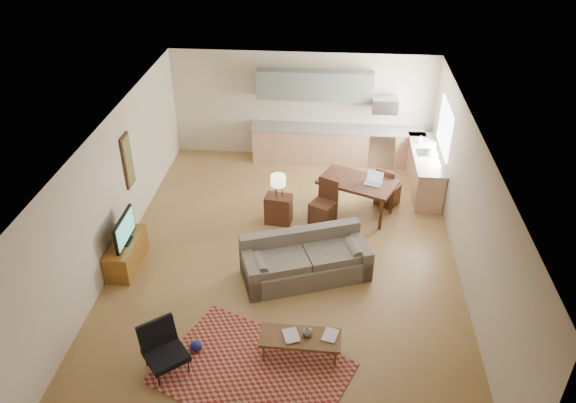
# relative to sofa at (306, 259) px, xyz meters

# --- Properties ---
(room) EXTENTS (9.00, 9.00, 9.00)m
(room) POSITION_rel_sofa_xyz_m (-0.39, 0.46, 0.93)
(room) COLOR olive
(room) RESTS_ON ground
(kitchen_counter_back) EXTENTS (4.26, 0.64, 0.92)m
(kitchen_counter_back) POSITION_rel_sofa_xyz_m (0.51, 4.64, 0.04)
(kitchen_counter_back) COLOR tan
(kitchen_counter_back) RESTS_ON ground
(kitchen_counter_right) EXTENTS (0.64, 2.26, 0.92)m
(kitchen_counter_right) POSITION_rel_sofa_xyz_m (2.54, 3.46, 0.04)
(kitchen_counter_right) COLOR tan
(kitchen_counter_right) RESTS_ON ground
(kitchen_range) EXTENTS (0.62, 0.62, 0.90)m
(kitchen_range) POSITION_rel_sofa_xyz_m (1.61, 4.64, 0.03)
(kitchen_range) COLOR #A5A8AD
(kitchen_range) RESTS_ON ground
(kitchen_microwave) EXTENTS (0.62, 0.40, 0.35)m
(kitchen_microwave) POSITION_rel_sofa_xyz_m (1.61, 4.66, 1.13)
(kitchen_microwave) COLOR #A5A8AD
(kitchen_microwave) RESTS_ON room
(upper_cabinets) EXTENTS (2.80, 0.34, 0.70)m
(upper_cabinets) POSITION_rel_sofa_xyz_m (-0.09, 4.79, 1.53)
(upper_cabinets) COLOR slate
(upper_cabinets) RESTS_ON room
(window_right) EXTENTS (0.02, 1.40, 1.05)m
(window_right) POSITION_rel_sofa_xyz_m (2.84, 3.46, 1.13)
(window_right) COLOR white
(window_right) RESTS_ON room
(wall_art_left) EXTENTS (0.06, 0.42, 1.10)m
(wall_art_left) POSITION_rel_sofa_xyz_m (-3.60, 1.36, 1.13)
(wall_art_left) COLOR olive
(wall_art_left) RESTS_ON room
(triptych) EXTENTS (1.70, 0.04, 0.50)m
(triptych) POSITION_rel_sofa_xyz_m (-0.49, 4.93, 1.33)
(triptych) COLOR beige
(triptych) RESTS_ON room
(rug) EXTENTS (3.25, 2.81, 0.02)m
(rug) POSITION_rel_sofa_xyz_m (-0.67, -2.36, -0.41)
(rug) COLOR maroon
(rug) RESTS_ON floor
(sofa) EXTENTS (2.60, 1.79, 0.83)m
(sofa) POSITION_rel_sofa_xyz_m (0.00, 0.00, 0.00)
(sofa) COLOR #685F51
(sofa) RESTS_ON floor
(coffee_table) EXTENTS (1.28, 0.54, 0.38)m
(coffee_table) POSITION_rel_sofa_xyz_m (0.03, -1.91, -0.22)
(coffee_table) COLOR #503418
(coffee_table) RESTS_ON floor
(book_a) EXTENTS (0.42, 0.45, 0.03)m
(book_a) POSITION_rel_sofa_xyz_m (-0.22, -1.95, -0.02)
(book_a) COLOR maroon
(book_a) RESTS_ON coffee_table
(book_b) EXTENTS (0.38, 0.41, 0.02)m
(book_b) POSITION_rel_sofa_xyz_m (0.38, -1.82, -0.03)
(book_b) COLOR navy
(book_b) RESTS_ON coffee_table
(vase) EXTENTS (0.18, 0.18, 0.17)m
(vase) POSITION_rel_sofa_xyz_m (0.13, -1.86, 0.04)
(vase) COLOR black
(vase) RESTS_ON coffee_table
(armchair) EXTENTS (0.94, 0.94, 0.77)m
(armchair) POSITION_rel_sofa_xyz_m (-1.96, -2.38, -0.03)
(armchair) COLOR black
(armchair) RESTS_ON floor
(tv_credenza) EXTENTS (0.46, 1.20, 0.55)m
(tv_credenza) POSITION_rel_sofa_xyz_m (-3.39, 0.04, -0.14)
(tv_credenza) COLOR brown
(tv_credenza) RESTS_ON floor
(tv) EXTENTS (0.09, 0.92, 0.55)m
(tv) POSITION_rel_sofa_xyz_m (-3.35, 0.04, 0.41)
(tv) COLOR black
(tv) RESTS_ON tv_credenza
(console_table) EXTENTS (0.59, 0.43, 0.64)m
(console_table) POSITION_rel_sofa_xyz_m (-0.68, 1.76, -0.10)
(console_table) COLOR #371C12
(console_table) RESTS_ON floor
(table_lamp) EXTENTS (0.32, 0.32, 0.51)m
(table_lamp) POSITION_rel_sofa_xyz_m (-0.68, 1.76, 0.47)
(table_lamp) COLOR beige
(table_lamp) RESTS_ON console_table
(dining_table) EXTENTS (1.81, 1.46, 0.80)m
(dining_table) POSITION_rel_sofa_xyz_m (0.96, 2.26, -0.02)
(dining_table) COLOR #371C12
(dining_table) RESTS_ON floor
(dining_chair_near) EXTENTS (0.64, 0.65, 0.97)m
(dining_chair_near) POSITION_rel_sofa_xyz_m (0.25, 1.82, 0.07)
(dining_chair_near) COLOR #371C12
(dining_chair_near) RESTS_ON floor
(dining_chair_far) EXTENTS (0.62, 0.62, 0.92)m
(dining_chair_far) POSITION_rel_sofa_xyz_m (1.66, 2.70, 0.04)
(dining_chair_far) COLOR #371C12
(dining_chair_far) RESTS_ON floor
(laptop) EXTENTS (0.41, 0.36, 0.25)m
(laptop) POSITION_rel_sofa_xyz_m (1.27, 2.16, 0.51)
(laptop) COLOR #A5A8AD
(laptop) RESTS_ON dining_table
(soap_bottle) EXTENTS (0.12, 0.12, 0.19)m
(soap_bottle) POSITION_rel_sofa_xyz_m (2.44, 3.97, 0.60)
(soap_bottle) COLOR beige
(soap_bottle) RESTS_ON kitchen_counter_right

